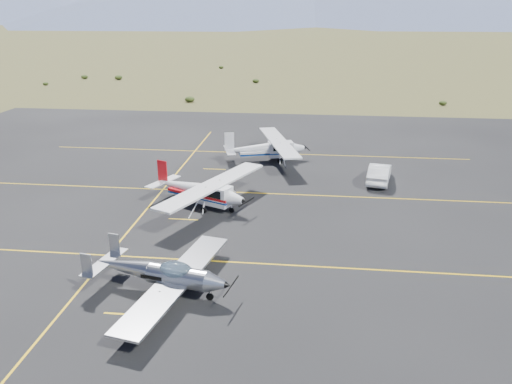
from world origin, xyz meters
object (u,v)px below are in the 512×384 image
(aircraft_cessna, at_px, (200,189))
(sedan, at_px, (379,173))
(aircraft_plain, at_px, (267,148))
(aircraft_low_wing, at_px, (163,274))

(aircraft_cessna, distance_m, sedan, 14.75)
(aircraft_cessna, relative_size, sedan, 2.32)
(aircraft_cessna, height_order, aircraft_plain, aircraft_cessna)
(aircraft_low_wing, distance_m, aircraft_plain, 23.08)
(aircraft_plain, height_order, sedan, aircraft_plain)
(aircraft_low_wing, bearing_deg, sedan, 66.76)
(aircraft_low_wing, bearing_deg, aircraft_plain, 94.09)
(aircraft_low_wing, height_order, aircraft_plain, aircraft_plain)
(aircraft_low_wing, distance_m, aircraft_cessna, 11.48)
(aircraft_plain, bearing_deg, aircraft_cessna, -124.03)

